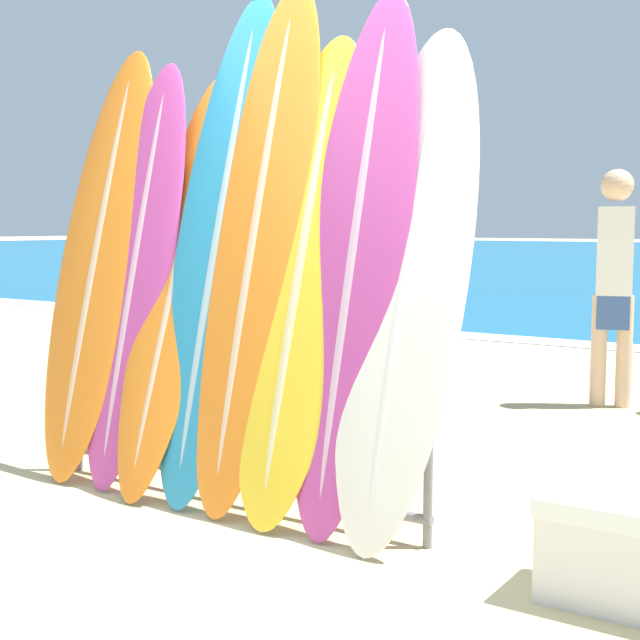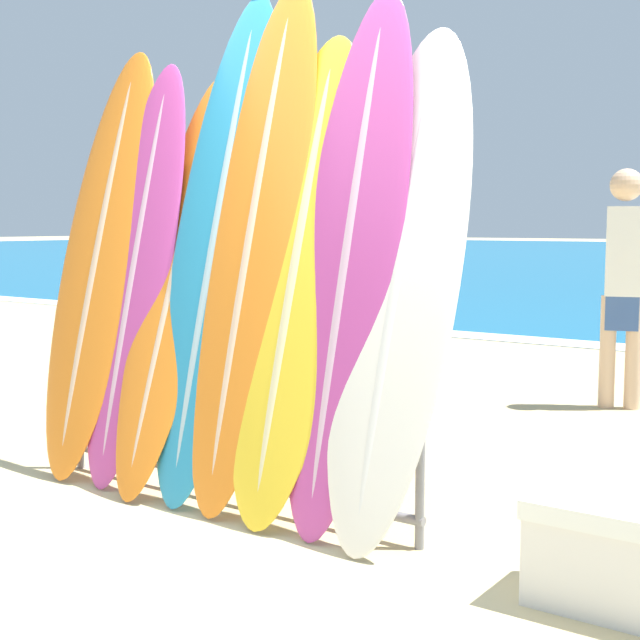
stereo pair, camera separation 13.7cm
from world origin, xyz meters
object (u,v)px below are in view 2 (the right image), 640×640
at_px(surfboard_slot_2, 176,281).
at_px(person_far_right, 623,279).
at_px(surfboard_slot_5, 298,275).
at_px(surfboard_slot_1, 136,272).
at_px(person_near_water, 388,280).
at_px(surfboard_slot_3, 217,243).
at_px(surfboard_slot_6, 349,257).
at_px(surfboard_slot_0, 100,260).
at_px(surfboard_rack, 225,414).
at_px(surfboard_slot_4, 254,241).
at_px(cooler_box, 615,554).
at_px(surfboard_slot_7, 399,282).
at_px(person_mid_beach, 208,278).

relative_size(surfboard_slot_2, person_far_right, 1.22).
bearing_deg(surfboard_slot_2, surfboard_slot_5, -0.41).
height_order(surfboard_slot_1, surfboard_slot_5, surfboard_slot_5).
relative_size(surfboard_slot_1, person_near_water, 1.25).
height_order(surfboard_slot_3, surfboard_slot_5, surfboard_slot_3).
relative_size(surfboard_slot_5, surfboard_slot_6, 0.93).
distance_m(surfboard_slot_2, surfboard_slot_5, 0.78).
height_order(surfboard_slot_0, person_near_water, surfboard_slot_0).
height_order(person_near_water, person_far_right, person_near_water).
height_order(surfboard_rack, person_far_right, person_far_right).
bearing_deg(surfboard_slot_4, surfboard_slot_3, 178.70).
height_order(surfboard_slot_6, cooler_box, surfboard_slot_6).
relative_size(surfboard_slot_4, person_far_right, 1.45).
relative_size(surfboard_slot_4, person_near_water, 1.44).
distance_m(surfboard_slot_1, surfboard_slot_7, 1.59).
height_order(surfboard_rack, cooler_box, surfboard_rack).
bearing_deg(cooler_box, surfboard_slot_0, 176.67).
distance_m(surfboard_rack, surfboard_slot_0, 1.19).
bearing_deg(surfboard_slot_5, surfboard_slot_0, 179.87).
bearing_deg(person_near_water, surfboard_slot_6, 62.42).
xyz_separation_m(surfboard_slot_5, person_far_right, (0.49, 3.35, -0.17)).
bearing_deg(person_mid_beach, person_near_water, -57.74).
relative_size(surfboard_rack, surfboard_slot_5, 0.97).
height_order(surfboard_slot_2, surfboard_slot_5, surfboard_slot_5).
xyz_separation_m(surfboard_slot_6, person_far_right, (0.21, 3.33, -0.25)).
distance_m(surfboard_slot_1, person_far_right, 3.70).
xyz_separation_m(surfboard_slot_0, person_mid_beach, (-1.52, 2.52, -0.27)).
height_order(surfboard_slot_3, person_mid_beach, surfboard_slot_3).
bearing_deg(person_near_water, person_mid_beach, -65.32).
bearing_deg(surfboard_slot_3, surfboard_slot_4, -1.30).
xyz_separation_m(surfboard_slot_0, cooler_box, (2.88, -0.17, -0.97)).
bearing_deg(surfboard_slot_4, surfboard_rack, -141.18).
relative_size(surfboard_slot_0, surfboard_slot_2, 1.08).
xyz_separation_m(surfboard_slot_1, surfboard_slot_5, (1.06, 0.01, 0.02)).
height_order(surfboard_rack, surfboard_slot_4, surfboard_slot_4).
relative_size(surfboard_slot_1, cooler_box, 3.80).
bearing_deg(surfboard_slot_4, surfboard_slot_5, -6.17).
distance_m(surfboard_slot_4, person_near_water, 2.18).
height_order(surfboard_slot_3, surfboard_slot_7, surfboard_slot_3).
xyz_separation_m(surfboard_slot_0, surfboard_slot_5, (1.34, -0.00, -0.03)).
height_order(surfboard_slot_5, person_mid_beach, surfboard_slot_5).
height_order(surfboard_slot_0, surfboard_slot_1, surfboard_slot_0).
xyz_separation_m(surfboard_slot_4, surfboard_slot_6, (0.56, -0.02, -0.07)).
distance_m(surfboard_slot_6, person_far_right, 3.35).
xyz_separation_m(surfboard_slot_2, surfboard_slot_6, (1.05, 0.01, 0.14)).
xyz_separation_m(surfboard_slot_2, person_mid_beach, (-2.09, 2.52, -0.18)).
relative_size(surfboard_slot_6, person_mid_beach, 1.48).
bearing_deg(surfboard_slot_6, surfboard_slot_3, 178.45).
distance_m(surfboard_slot_6, person_mid_beach, 4.03).
distance_m(surfboard_slot_7, person_far_right, 3.34).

